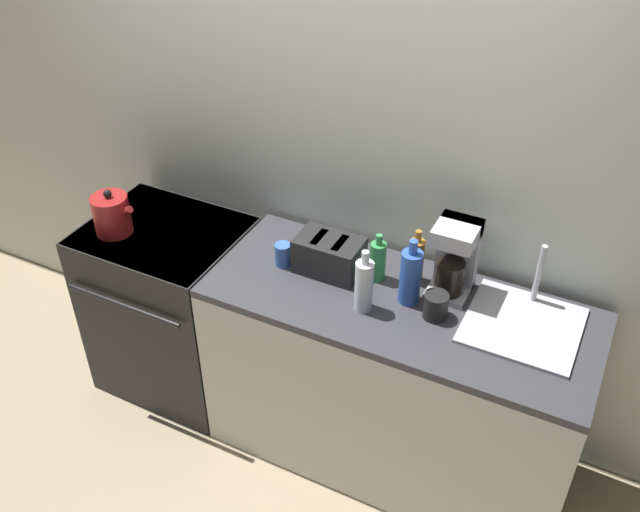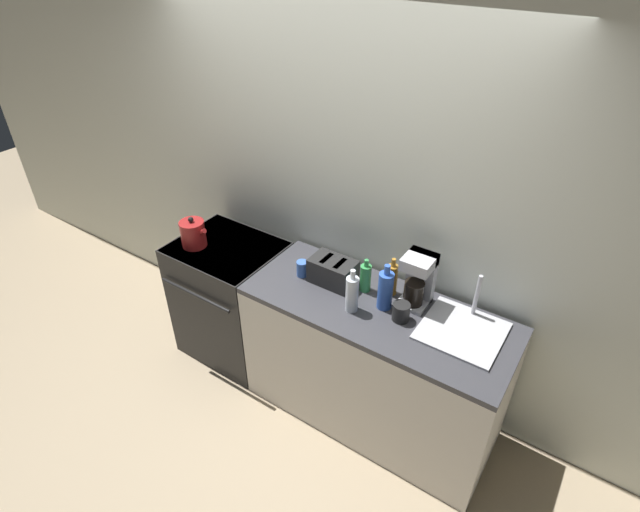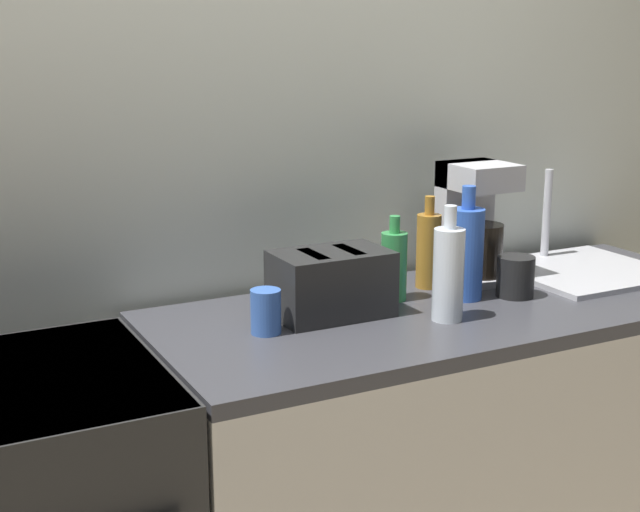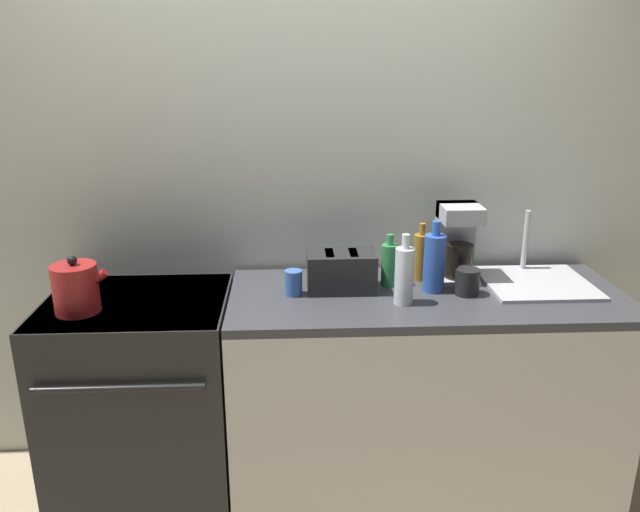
# 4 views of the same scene
# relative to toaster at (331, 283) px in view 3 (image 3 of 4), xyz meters

# --- Properties ---
(wall_back) EXTENTS (8.00, 0.05, 2.60)m
(wall_back) POSITION_rel_toaster_xyz_m (-0.22, 0.32, 0.28)
(wall_back) COLOR silver
(wall_back) RESTS_ON ground_plane
(counter_block) EXTENTS (1.61, 0.65, 0.94)m
(counter_block) POSITION_rel_toaster_xyz_m (0.35, -0.06, -0.55)
(counter_block) COLOR silver
(counter_block) RESTS_ON ground_plane
(toaster) EXTENTS (0.28, 0.18, 0.16)m
(toaster) POSITION_rel_toaster_xyz_m (0.00, 0.00, 0.00)
(toaster) COLOR black
(toaster) RESTS_ON counter_block
(coffee_maker) EXTENTS (0.17, 0.19, 0.33)m
(coffee_maker) POSITION_rel_toaster_xyz_m (0.51, 0.11, 0.09)
(coffee_maker) COLOR #B7B7BC
(coffee_maker) RESTS_ON counter_block
(sink_tray) EXTENTS (0.43, 0.42, 0.28)m
(sink_tray) POSITION_rel_toaster_xyz_m (0.83, 0.02, -0.07)
(sink_tray) COLOR #B7B7BC
(sink_tray) RESTS_ON counter_block
(bottle_amber) EXTENTS (0.07, 0.07, 0.25)m
(bottle_amber) POSITION_rel_toaster_xyz_m (0.35, 0.10, 0.02)
(bottle_amber) COLOR #9E6B23
(bottle_amber) RESTS_ON counter_block
(bottle_green) EXTENTS (0.07, 0.07, 0.22)m
(bottle_green) POSITION_rel_toaster_xyz_m (0.21, 0.04, 0.01)
(bottle_green) COLOR #338C47
(bottle_green) RESTS_ON counter_block
(bottle_clear) EXTENTS (0.07, 0.07, 0.28)m
(bottle_clear) POSITION_rel_toaster_xyz_m (0.23, -0.16, 0.04)
(bottle_clear) COLOR silver
(bottle_clear) RESTS_ON counter_block
(bottle_blue) EXTENTS (0.09, 0.09, 0.30)m
(bottle_blue) POSITION_rel_toaster_xyz_m (0.38, -0.03, 0.04)
(bottle_blue) COLOR #2D56B7
(bottle_blue) RESTS_ON counter_block
(cup_blue) EXTENTS (0.07, 0.07, 0.10)m
(cup_blue) POSITION_rel_toaster_xyz_m (-0.20, -0.05, -0.03)
(cup_blue) COLOR #3860B2
(cup_blue) RESTS_ON counter_block
(cup_black) EXTENTS (0.10, 0.10, 0.11)m
(cup_black) POSITION_rel_toaster_xyz_m (0.50, -0.08, -0.03)
(cup_black) COLOR black
(cup_black) RESTS_ON counter_block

